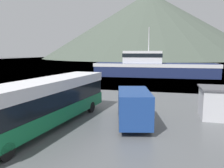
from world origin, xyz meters
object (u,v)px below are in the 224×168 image
object	(u,v)px
delivery_van	(133,106)
dock_kiosk	(218,103)
tour_bus	(46,101)
fishing_boat	(152,67)

from	to	relation	value
delivery_van	dock_kiosk	world-z (taller)	delivery_van
tour_bus	dock_kiosk	world-z (taller)	tour_bus
delivery_van	dock_kiosk	xyz separation A→B (m)	(6.15, 2.85, -0.08)
fishing_boat	delivery_van	bearing A→B (deg)	-0.81
dock_kiosk	tour_bus	bearing A→B (deg)	-156.68
fishing_boat	dock_kiosk	world-z (taller)	fishing_boat
tour_bus	delivery_van	size ratio (longest dim) A/B	2.03
tour_bus	delivery_van	bearing A→B (deg)	28.37
delivery_van	tour_bus	bearing A→B (deg)	-171.26
tour_bus	fishing_boat	world-z (taller)	fishing_boat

